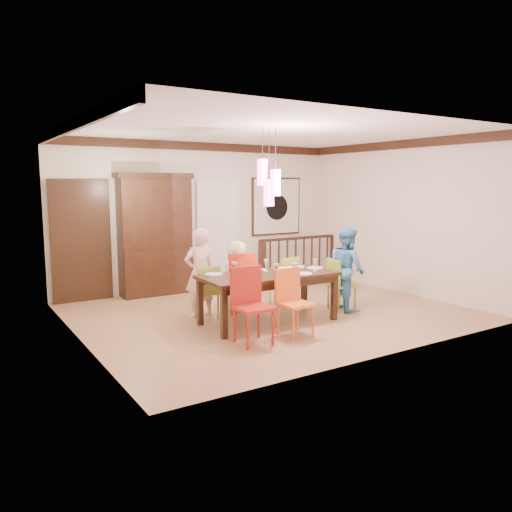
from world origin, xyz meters
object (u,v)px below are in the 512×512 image
chair_far_left (205,288)px  person_far_mid (237,276)px  balustrade (300,258)px  china_hutch (155,234)px  chair_end_right (342,281)px  person_far_left (200,273)px  person_end_right (347,269)px  dining_table (269,279)px

chair_far_left → person_far_mid: person_far_mid is taller
balustrade → chair_far_left: bearing=-152.6°
china_hutch → balustrade: size_ratio=1.09×
chair_end_right → person_far_left: bearing=76.4°
china_hutch → chair_far_left: bearing=-89.7°
chair_far_left → person_far_mid: bearing=-163.7°
chair_end_right → person_far_mid: person_far_mid is taller
person_far_left → person_end_right: size_ratio=1.01×
chair_end_right → person_far_left: 2.36m
chair_far_left → person_end_right: person_end_right is taller
balustrade → dining_table: bearing=-136.0°
person_far_left → chair_end_right: bearing=158.9°
dining_table → balustrade: size_ratio=1.00×
balustrade → person_end_right: 2.66m
balustrade → person_end_right: person_end_right is taller
chair_end_right → person_end_right: 0.21m
dining_table → person_far_mid: 0.90m
dining_table → person_far_left: person_far_left is taller
chair_end_right → balustrade: size_ratio=0.41×
china_hutch → person_far_mid: bearing=-70.2°
person_far_mid → person_far_left: bearing=-6.2°
dining_table → china_hutch: size_ratio=0.91×
chair_far_left → china_hutch: china_hutch is taller
china_hutch → person_far_mid: size_ratio=1.97×
person_far_left → person_end_right: 2.43m
chair_far_left → china_hutch: (-0.01, 2.04, 0.67)m
person_far_mid → china_hutch: bearing=-79.5°
dining_table → balustrade: (2.45, 2.45, -0.16)m
chair_far_left → person_far_mid: size_ratio=0.72×
person_end_right → person_far_left: bearing=79.1°
person_end_right → balustrade: bearing=-9.3°
china_hutch → person_far_left: china_hutch is taller
chair_far_left → china_hutch: bearing=-86.0°
dining_table → chair_far_left: chair_far_left is taller
chair_far_left → balustrade: bearing=-148.0°
china_hutch → person_far_left: bearing=-90.5°
person_end_right → person_far_mid: bearing=69.7°
chair_far_left → person_far_mid: (0.67, 0.15, 0.10)m
chair_end_right → china_hutch: 3.60m
person_far_left → person_end_right: person_far_left is taller
dining_table → balustrade: balustrade is taller
dining_table → balustrade: 3.46m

